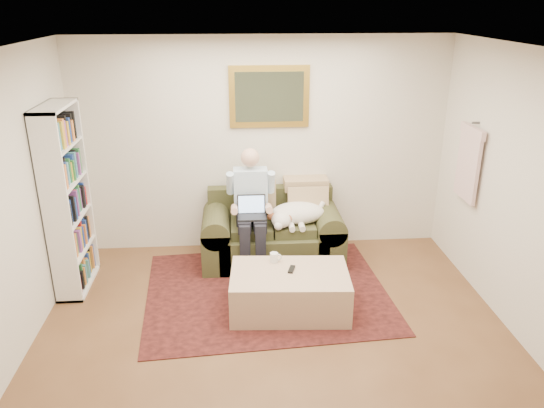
{
  "coord_description": "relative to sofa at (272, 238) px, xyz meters",
  "views": [
    {
      "loc": [
        -0.35,
        -3.72,
        2.97
      ],
      "look_at": [
        0.04,
        1.46,
        0.95
      ],
      "focal_mm": 35.0,
      "sensor_mm": 36.0,
      "label": 1
    }
  ],
  "objects": [
    {
      "name": "sleeping_dog",
      "position": [
        0.3,
        -0.08,
        0.35
      ],
      "size": [
        0.68,
        0.43,
        0.25
      ],
      "primitive_type": null,
      "color": "white",
      "rests_on": "sofa"
    },
    {
      "name": "room_shell",
      "position": [
        -0.09,
        -1.69,
        1.01
      ],
      "size": [
        4.51,
        5.0,
        2.61
      ],
      "color": "brown",
      "rests_on": "ground"
    },
    {
      "name": "coffee_mug",
      "position": [
        -0.05,
        -0.89,
        0.19
      ],
      "size": [
        0.08,
        0.08,
        0.1
      ],
      "primitive_type": "cylinder",
      "color": "white",
      "rests_on": "ottoman"
    },
    {
      "name": "ottoman",
      "position": [
        0.09,
        -1.14,
        -0.07
      ],
      "size": [
        1.22,
        0.82,
        0.43
      ],
      "primitive_type": "cube",
      "rotation": [
        0.0,
        0.0,
        -0.07
      ],
      "color": "tan",
      "rests_on": "room_shell"
    },
    {
      "name": "laptop",
      "position": [
        -0.25,
        -0.22,
        0.44
      ],
      "size": [
        0.32,
        0.25,
        0.23
      ],
      "color": "black",
      "rests_on": "seated_man"
    },
    {
      "name": "rug",
      "position": [
        -0.12,
        -0.77,
        -0.28
      ],
      "size": [
        2.69,
        2.22,
        0.01
      ],
      "primitive_type": "cube",
      "rotation": [
        0.0,
        0.0,
        0.07
      ],
      "color": "black",
      "rests_on": "room_shell"
    },
    {
      "name": "hanging_shirt",
      "position": [
        2.1,
        -0.45,
        1.06
      ],
      "size": [
        0.06,
        0.52,
        0.9
      ],
      "primitive_type": null,
      "color": "beige",
      "rests_on": "room_shell"
    },
    {
      "name": "seated_man",
      "position": [
        -0.25,
        -0.15,
        0.41
      ],
      "size": [
        0.54,
        0.78,
        1.39
      ],
      "primitive_type": null,
      "color": "#8CB6D8",
      "rests_on": "sofa"
    },
    {
      "name": "wall_mirror",
      "position": [
        -0.0,
        0.42,
        1.61
      ],
      "size": [
        0.94,
        0.04,
        0.72
      ],
      "color": "gold",
      "rests_on": "room_shell"
    },
    {
      "name": "tv_remote",
      "position": [
        0.11,
        -1.09,
        0.15
      ],
      "size": [
        0.09,
        0.16,
        0.02
      ],
      "primitive_type": "cube",
      "rotation": [
        0.0,
        0.0,
        -0.31
      ],
      "color": "black",
      "rests_on": "ottoman"
    },
    {
      "name": "sofa",
      "position": [
        0.0,
        0.0,
        0.0
      ],
      "size": [
        1.65,
        0.84,
        0.99
      ],
      "color": "#444124",
      "rests_on": "room_shell"
    },
    {
      "name": "bookshelf",
      "position": [
        -2.19,
        -0.45,
        0.71
      ],
      "size": [
        0.28,
        0.8,
        2.0
      ],
      "primitive_type": null,
      "color": "white",
      "rests_on": "room_shell"
    }
  ]
}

